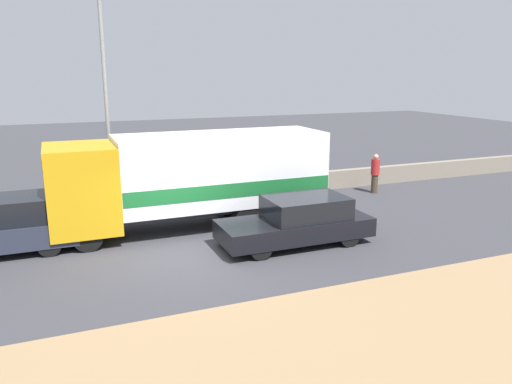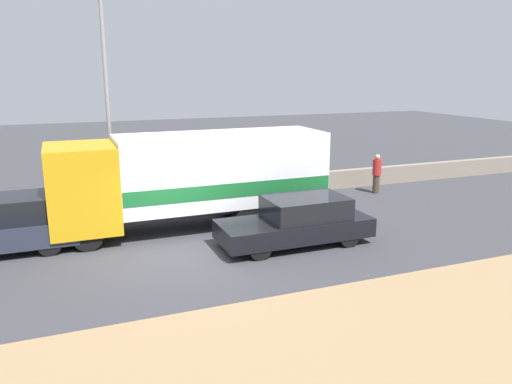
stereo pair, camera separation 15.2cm
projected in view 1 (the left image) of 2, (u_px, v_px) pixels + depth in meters
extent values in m
plane|color=#38383D|center=(187.00, 254.00, 14.11)|extent=(80.00, 80.00, 0.00)
cube|color=#937551|center=(272.00, 363.00, 8.80)|extent=(60.00, 4.78, 0.04)
cube|color=gray|center=(150.00, 196.00, 18.97)|extent=(60.00, 0.35, 0.78)
cylinder|color=gray|center=(107.00, 110.00, 17.26)|extent=(0.14, 0.14, 7.40)
cube|color=gold|center=(82.00, 188.00, 14.86)|extent=(2.00, 2.44, 2.53)
cube|color=black|center=(45.00, 174.00, 14.38)|extent=(0.06, 2.07, 1.11)
cube|color=#2D2D33|center=(222.00, 206.00, 16.71)|extent=(6.76, 1.30, 0.25)
cube|color=white|center=(221.00, 168.00, 16.41)|extent=(6.76, 2.36, 2.31)
cube|color=#19662D|center=(222.00, 183.00, 16.52)|extent=(6.73, 2.38, 0.46)
cylinder|color=black|center=(88.00, 237.00, 14.24)|extent=(0.85, 0.28, 0.85)
cylinder|color=black|center=(83.00, 218.00, 16.06)|extent=(0.85, 0.28, 0.85)
cylinder|color=black|center=(285.00, 214.00, 16.53)|extent=(0.85, 0.28, 0.85)
cylinder|color=black|center=(261.00, 200.00, 18.35)|extent=(0.85, 0.28, 0.85)
cylinder|color=black|center=(247.00, 218.00, 16.04)|extent=(0.85, 0.28, 0.85)
cylinder|color=black|center=(227.00, 203.00, 17.85)|extent=(0.85, 0.28, 0.85)
cube|color=black|center=(295.00, 228.00, 14.77)|extent=(4.54, 1.77, 0.55)
cube|color=black|center=(306.00, 207.00, 14.76)|extent=(2.36, 1.63, 0.64)
cylinder|color=black|center=(261.00, 249.00, 13.61)|extent=(0.64, 0.20, 0.64)
cylinder|color=black|center=(241.00, 232.00, 14.99)|extent=(0.64, 0.20, 0.64)
cylinder|color=black|center=(349.00, 236.00, 14.64)|extent=(0.64, 0.20, 0.64)
cylinder|color=black|center=(323.00, 222.00, 16.02)|extent=(0.64, 0.20, 0.64)
cube|color=black|center=(9.00, 209.00, 13.99)|extent=(2.19, 1.65, 0.70)
cylinder|color=black|center=(49.00, 245.00, 13.87)|extent=(0.63, 0.20, 0.63)
cylinder|color=black|center=(49.00, 229.00, 15.27)|extent=(0.63, 0.20, 0.63)
cylinder|color=#473828|center=(374.00, 184.00, 21.08)|extent=(0.28, 0.28, 0.79)
cylinder|color=#B22626|center=(375.00, 167.00, 20.91)|extent=(0.36, 0.36, 0.66)
sphere|color=tan|center=(376.00, 157.00, 20.81)|extent=(0.21, 0.21, 0.21)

